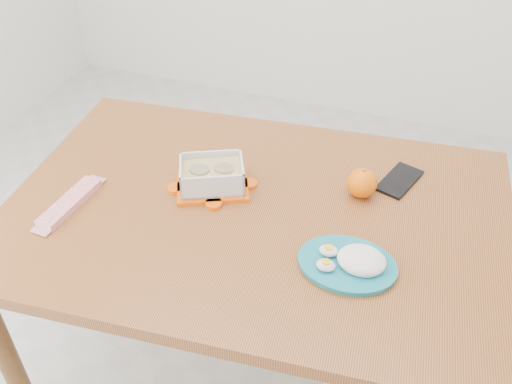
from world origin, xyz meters
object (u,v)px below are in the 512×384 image
(food_container, at_px, (212,176))
(orange_fruit, at_px, (362,183))
(smartphone, at_px, (399,180))
(dining_table, at_px, (256,232))
(rice_plate, at_px, (352,261))

(food_container, relative_size, orange_fruit, 2.92)
(food_container, distance_m, smartphone, 0.54)
(dining_table, height_order, smartphone, smartphone)
(orange_fruit, bearing_deg, dining_table, -148.38)
(food_container, relative_size, rice_plate, 1.01)
(food_container, height_order, orange_fruit, same)
(dining_table, relative_size, food_container, 5.85)
(orange_fruit, xyz_separation_m, smartphone, (0.09, 0.10, -0.04))
(dining_table, distance_m, orange_fruit, 0.32)
(food_container, xyz_separation_m, smartphone, (0.50, 0.21, -0.04))
(food_container, bearing_deg, dining_table, -42.97)
(dining_table, xyz_separation_m, rice_plate, (0.29, -0.13, 0.11))
(dining_table, distance_m, rice_plate, 0.33)
(rice_plate, bearing_deg, food_container, 157.22)
(orange_fruit, height_order, smartphone, orange_fruit)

